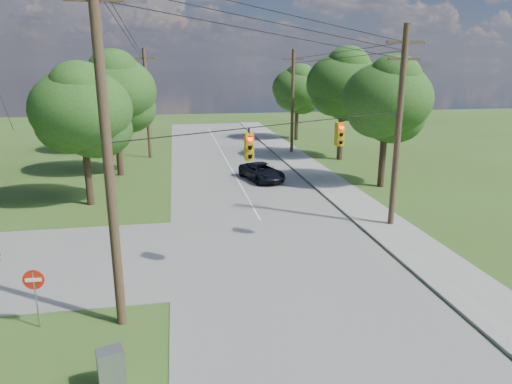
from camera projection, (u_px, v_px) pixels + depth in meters
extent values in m
plane|color=#37531B|center=(257.00, 316.00, 15.99)|extent=(140.00, 140.00, 0.00)
cube|color=gray|center=(280.00, 256.00, 21.06)|extent=(10.00, 100.00, 0.03)
cube|color=#9E9C94|center=(414.00, 245.00, 22.17)|extent=(2.60, 100.00, 0.12)
cylinder|color=#503D29|center=(107.00, 150.00, 13.99)|extent=(0.32, 0.32, 12.00)
cylinder|color=#503D29|center=(398.00, 130.00, 23.66)|extent=(0.32, 0.32, 10.50)
cube|color=#503D29|center=(406.00, 42.00, 22.50)|extent=(2.00, 0.12, 0.14)
cube|color=#503D29|center=(404.00, 59.00, 22.71)|extent=(1.70, 0.12, 0.14)
cylinder|color=#503D29|center=(292.00, 102.00, 44.60)|extent=(0.32, 0.32, 10.00)
cube|color=#503D29|center=(293.00, 59.00, 43.50)|extent=(2.00, 0.12, 0.14)
cylinder|color=#503D29|center=(147.00, 104.00, 42.28)|extent=(0.32, 0.32, 10.00)
cube|color=#503D29|center=(144.00, 58.00, 41.18)|extent=(2.00, 0.12, 0.14)
cylinder|color=black|center=(292.00, 15.00, 17.56)|extent=(13.52, 7.63, 1.53)
cylinder|color=black|center=(292.00, 26.00, 17.67)|extent=(13.52, 7.63, 1.53)
cylinder|color=black|center=(292.00, 37.00, 17.77)|extent=(13.52, 7.63, 1.53)
cylinder|color=black|center=(332.00, 53.00, 33.00)|extent=(0.03, 22.00, 0.53)
cylinder|color=black|center=(132.00, 37.00, 26.90)|extent=(0.43, 29.60, 2.03)
cylinder|color=black|center=(331.00, 59.00, 33.11)|extent=(0.03, 22.00, 0.53)
cylinder|color=black|center=(132.00, 44.00, 27.01)|extent=(0.43, 29.60, 2.03)
cylinder|color=black|center=(290.00, 123.00, 18.67)|extent=(13.52, 7.63, 0.04)
cube|color=gold|center=(249.00, 147.00, 17.43)|extent=(0.32, 0.22, 1.05)
sphere|color=#FF0C05|center=(250.00, 139.00, 17.20)|extent=(0.17, 0.17, 0.17)
cube|color=gold|center=(248.00, 146.00, 17.65)|extent=(0.32, 0.22, 1.05)
sphere|color=#FF0C05|center=(248.00, 137.00, 17.69)|extent=(0.17, 0.17, 0.17)
cube|color=gold|center=(340.00, 134.00, 20.65)|extent=(0.32, 0.22, 1.05)
sphere|color=#FF0C05|center=(342.00, 127.00, 20.42)|extent=(0.17, 0.17, 0.17)
cube|color=gold|center=(338.00, 134.00, 20.87)|extent=(0.32, 0.22, 1.05)
sphere|color=#FF0C05|center=(338.00, 126.00, 20.91)|extent=(0.17, 0.17, 0.17)
cylinder|color=#443022|center=(89.00, 180.00, 28.46)|extent=(0.45, 0.45, 3.15)
ellipsoid|color=#214514|center=(82.00, 110.00, 27.29)|extent=(6.00, 6.00, 4.92)
cylinder|color=#443022|center=(119.00, 153.00, 36.17)|extent=(0.50, 0.50, 3.50)
ellipsoid|color=#214514|center=(114.00, 91.00, 34.87)|extent=(6.40, 6.40, 5.25)
cylinder|color=#443022|center=(110.00, 137.00, 45.35)|extent=(0.48, 0.47, 3.32)
ellipsoid|color=#214514|center=(106.00, 89.00, 44.12)|extent=(6.00, 6.00, 4.92)
cylinder|color=#443022|center=(382.00, 164.00, 32.73)|extent=(0.48, 0.48, 3.32)
ellipsoid|color=#214514|center=(387.00, 99.00, 31.50)|extent=(6.20, 6.20, 5.08)
cylinder|color=#443022|center=(340.00, 140.00, 42.26)|extent=(0.52, 0.52, 3.67)
ellipsoid|color=#214514|center=(343.00, 83.00, 40.89)|extent=(6.60, 6.60, 5.41)
cylinder|color=#443022|center=(296.00, 126.00, 53.55)|extent=(0.45, 0.45, 3.15)
ellipsoid|color=#214514|center=(297.00, 88.00, 52.38)|extent=(5.80, 5.80, 4.76)
imported|color=black|center=(262.00, 172.00, 34.73)|extent=(3.35, 5.08, 1.30)
cube|color=gray|center=(111.00, 370.00, 12.20)|extent=(0.80, 0.66, 1.24)
cylinder|color=gray|center=(36.00, 300.00, 15.08)|extent=(0.05, 0.05, 2.02)
cylinder|color=red|center=(34.00, 280.00, 14.88)|extent=(0.70, 0.05, 0.70)
cube|color=white|center=(33.00, 280.00, 14.85)|extent=(0.50, 0.04, 0.12)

